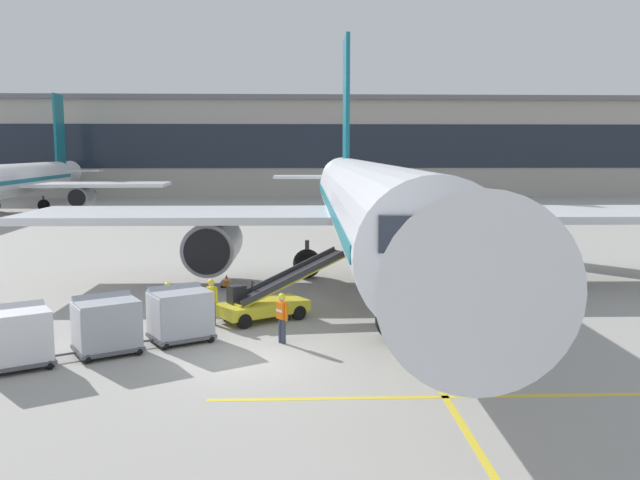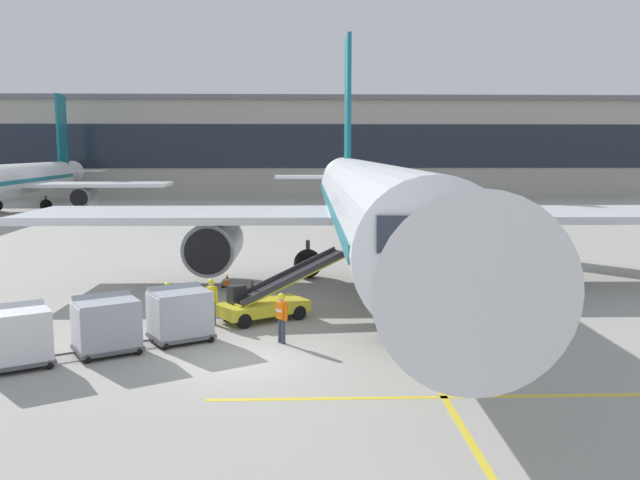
{
  "view_description": "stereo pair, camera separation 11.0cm",
  "coord_description": "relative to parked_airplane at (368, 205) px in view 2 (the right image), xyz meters",
  "views": [
    {
      "loc": [
        1.6,
        -20.32,
        6.54
      ],
      "look_at": [
        2.59,
        5.01,
        3.16
      ],
      "focal_mm": 37.73,
      "sensor_mm": 36.0,
      "label": 1
    },
    {
      "loc": [
        1.71,
        -20.32,
        6.54
      ],
      "look_at": [
        2.59,
        5.01,
        3.16
      ],
      "focal_mm": 37.73,
      "sensor_mm": 36.0,
      "label": 2
    }
  ],
  "objects": [
    {
      "name": "apron_guidance_line_stop_bar",
      "position": [
        -0.01,
        -16.3,
        -3.86
      ],
      "size": [
        12.0,
        0.2,
        0.01
      ],
      "color": "yellow",
      "rests_on": "ground"
    },
    {
      "name": "ground_crew_by_loader",
      "position": [
        -8.34,
        -8.99,
        -2.87
      ],
      "size": [
        0.51,
        0.39,
        1.74
      ],
      "color": "#514C42",
      "rests_on": "ground"
    },
    {
      "name": "baggage_cart_third",
      "position": [
        -12.12,
        -13.34,
        -2.87
      ],
      "size": [
        2.76,
        2.38,
        1.91
      ],
      "color": "#515156",
      "rests_on": "ground"
    },
    {
      "name": "baggage_cart_second",
      "position": [
        -9.77,
        -12.01,
        -2.87
      ],
      "size": [
        2.76,
        2.38,
        1.91
      ],
      "color": "#515156",
      "rests_on": "ground"
    },
    {
      "name": "terminal_building",
      "position": [
        -10.43,
        71.7,
        3.27
      ],
      "size": [
        120.01,
        18.7,
        14.38
      ],
      "color": "#A8A399",
      "rests_on": "ground"
    },
    {
      "name": "apron_guidance_line_lead_in",
      "position": [
        0.34,
        -0.77,
        -3.86
      ],
      "size": [
        0.2,
        110.0,
        0.01
      ],
      "color": "yellow",
      "rests_on": "ground"
    },
    {
      "name": "baggage_cart_lead",
      "position": [
        -7.63,
        -10.65,
        -2.87
      ],
      "size": [
        2.76,
        2.38,
        1.91
      ],
      "color": "#515156",
      "rests_on": "ground"
    },
    {
      "name": "parked_airplane",
      "position": [
        0.0,
        0.0,
        0.0
      ],
      "size": [
        33.92,
        44.45,
        14.95
      ],
      "color": "silver",
      "rests_on": "ground"
    },
    {
      "name": "ground_crew_by_carts",
      "position": [
        -6.81,
        -8.4,
        -2.87
      ],
      "size": [
        0.49,
        0.41,
        1.74
      ],
      "color": "#333847",
      "rests_on": "ground"
    },
    {
      "name": "ground_plane",
      "position": [
        -5.28,
        -13.08,
        -3.86
      ],
      "size": [
        600.0,
        600.0,
        0.0
      ],
      "primitive_type": "plane",
      "color": "#9E9B93"
    },
    {
      "name": "safety_cone_engine_keepout",
      "position": [
        -6.96,
        -1.33,
        -3.57
      ],
      "size": [
        0.54,
        0.54,
        0.61
      ],
      "color": "black",
      "rests_on": "ground"
    },
    {
      "name": "ground_crew_marshaller",
      "position": [
        -4.11,
        -11.04,
        -2.87
      ],
      "size": [
        0.42,
        0.47,
        1.74
      ],
      "color": "#333847",
      "rests_on": "ground"
    },
    {
      "name": "belt_loader",
      "position": [
        -4.68,
        -7.67,
        -3.06
      ],
      "size": [
        5.33,
        3.93,
        2.55
      ],
      "color": "gold",
      "rests_on": "ground"
    },
    {
      "name": "distant_airplane",
      "position": [
        -33.51,
        39.76,
        -0.51
      ],
      "size": [
        32.4,
        41.5,
        13.84
      ],
      "color": "white",
      "rests_on": "ground"
    }
  ]
}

